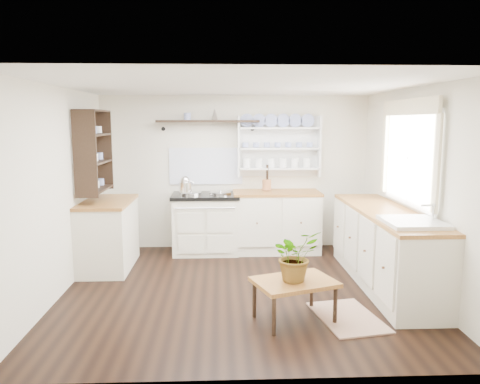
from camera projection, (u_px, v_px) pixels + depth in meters
name	position (u px, v px, depth m)	size (l,w,h in m)	color
floor	(240.00, 290.00, 5.38)	(4.00, 3.80, 0.01)	black
wall_back	(235.00, 173.00, 7.09)	(4.00, 0.02, 2.30)	beige
wall_right	(417.00, 190.00, 5.29)	(0.02, 3.80, 2.30)	beige
wall_left	(59.00, 192.00, 5.13)	(0.02, 3.80, 2.30)	beige
ceiling	(240.00, 86.00, 5.04)	(4.00, 3.80, 0.01)	white
window	(409.00, 152.00, 5.38)	(0.08, 1.55, 1.22)	white
aga_cooker	(206.00, 223.00, 6.85)	(0.97, 0.68, 0.90)	silver
back_cabinets	(276.00, 221.00, 6.92)	(1.27, 0.63, 0.90)	beige
right_cabinets	(385.00, 247.00, 5.48)	(0.62, 2.43, 0.90)	beige
belfast_sink	(412.00, 234.00, 4.69)	(0.55, 0.60, 0.45)	white
left_cabinets	(108.00, 234.00, 6.13)	(0.62, 1.13, 0.90)	beige
plate_rack	(278.00, 146.00, 7.02)	(1.20, 0.22, 0.90)	white
high_shelf	(208.00, 122.00, 6.84)	(1.50, 0.29, 0.16)	black
left_shelving	(94.00, 150.00, 5.97)	(0.28, 0.80, 1.05)	black
kettle	(185.00, 184.00, 6.63)	(0.18, 0.18, 0.21)	silver
utensil_crock	(267.00, 185.00, 6.92)	(0.13, 0.13, 0.15)	#AF6C40
center_table	(294.00, 285.00, 4.50)	(0.89, 0.76, 0.41)	brown
potted_plant	(295.00, 255.00, 4.46)	(0.44, 0.38, 0.49)	#3F7233
floor_rug	(347.00, 317.00, 4.60)	(0.55, 0.85, 0.02)	#956C57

